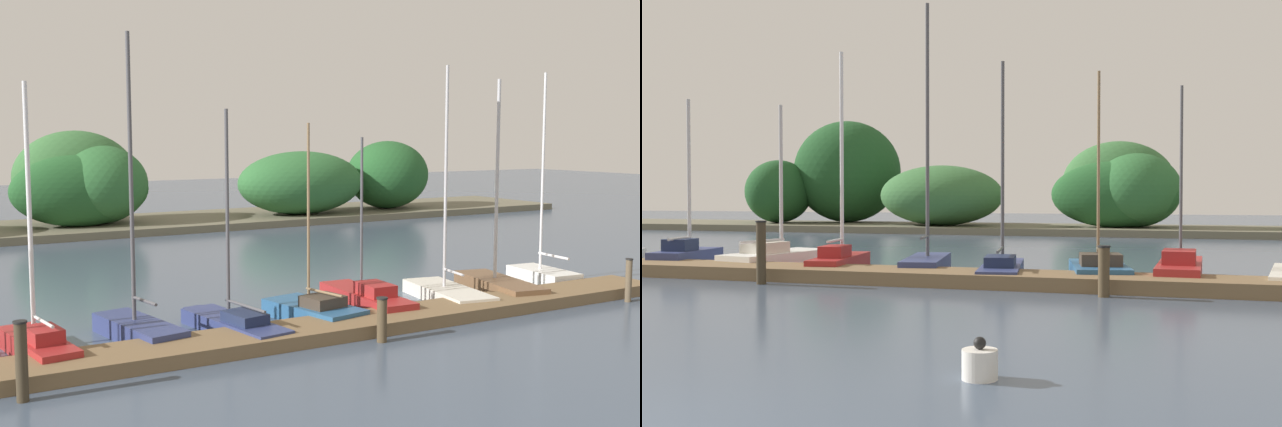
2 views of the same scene
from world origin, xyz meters
The scene contains 12 objects.
dock_pier centered at (0.00, 12.73, 0.17)m, with size 31.24×1.80×0.35m.
sailboat_4 centered at (-3.43, 14.40, 0.41)m, with size 1.37×3.72×6.46m.
sailboat_5 centered at (-0.91, 14.85, 0.42)m, with size 1.62×3.70×7.79m.
sailboat_6 centered at (1.46, 14.16, 0.32)m, with size 1.62×4.31×5.90m.
sailboat_7 centered at (4.02, 14.41, 0.31)m, with size 1.95×3.49×5.56m.
sailboat_8 centered at (6.09, 14.86, 0.34)m, with size 1.28×4.44×5.16m.
sailboat_9 centered at (8.96, 14.55, 0.31)m, with size 1.96×4.10×7.37m.
sailboat_10 centered at (11.08, 14.53, 0.36)m, with size 1.99×4.25×7.02m.
sailboat_11 centered at (13.81, 15.18, 0.36)m, with size 1.50×2.88×7.37m.
mooring_piling_1 centered at (-4.22, 11.42, 0.82)m, with size 0.28×0.28×1.62m.
mooring_piling_2 centered at (4.40, 11.49, 0.58)m, with size 0.29×0.29×1.15m.
mooring_piling_3 centered at (13.78, 11.50, 0.69)m, with size 0.23×0.23×1.38m.
Camera 1 is at (-6.54, -4.30, 5.26)m, focal length 43.38 mm.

